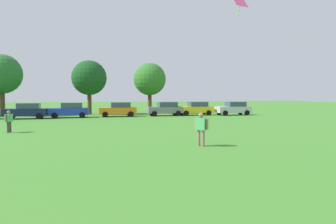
{
  "coord_description": "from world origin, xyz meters",
  "views": [
    {
      "loc": [
        2.16,
        0.61,
        2.64
      ],
      "look_at": [
        4.89,
        11.44,
        2.0
      ],
      "focal_mm": 33.47,
      "sensor_mm": 36.0,
      "label": 1
    }
  ],
  "objects_px": {
    "bystander_near_trees": "(9,120)",
    "parked_car_gray_4": "(165,109)",
    "adult_bystander": "(201,126)",
    "tree_left": "(2,74)",
    "tree_right": "(89,78)",
    "tree_far_right": "(150,79)",
    "parked_car_navy_1": "(26,111)",
    "parked_car_yellow_5": "(196,108)",
    "parked_car_blue_2": "(70,110)",
    "parked_car_orange_3": "(118,109)",
    "parked_car_silver_6": "(234,108)",
    "kite": "(239,3)"
  },
  "relations": [
    {
      "from": "parked_car_silver_6",
      "to": "tree_left",
      "type": "distance_m",
      "value": 28.76
    },
    {
      "from": "parked_car_blue_2",
      "to": "parked_car_orange_3",
      "type": "xyz_separation_m",
      "value": [
        5.44,
        0.38,
        0.0
      ]
    },
    {
      "from": "parked_car_navy_1",
      "to": "parked_car_blue_2",
      "type": "height_order",
      "value": "same"
    },
    {
      "from": "parked_car_orange_3",
      "to": "bystander_near_trees",
      "type": "bearing_deg",
      "value": 57.64
    },
    {
      "from": "adult_bystander",
      "to": "tree_left",
      "type": "xyz_separation_m",
      "value": [
        -15.72,
        26.95,
        4.04
      ]
    },
    {
      "from": "kite",
      "to": "tree_left",
      "type": "xyz_separation_m",
      "value": [
        -17.93,
        26.61,
        -2.34
      ]
    },
    {
      "from": "adult_bystander",
      "to": "kite",
      "type": "distance_m",
      "value": 6.76
    },
    {
      "from": "parked_car_navy_1",
      "to": "parked_car_yellow_5",
      "type": "relative_size",
      "value": 1.0
    },
    {
      "from": "bystander_near_trees",
      "to": "parked_car_gray_4",
      "type": "height_order",
      "value": "parked_car_gray_4"
    },
    {
      "from": "adult_bystander",
      "to": "bystander_near_trees",
      "type": "relative_size",
      "value": 1.12
    },
    {
      "from": "kite",
      "to": "tree_left",
      "type": "relative_size",
      "value": 0.14
    },
    {
      "from": "parked_car_gray_4",
      "to": "tree_left",
      "type": "xyz_separation_m",
      "value": [
        -19.26,
        4.74,
        4.19
      ]
    },
    {
      "from": "parked_car_navy_1",
      "to": "tree_far_right",
      "type": "height_order",
      "value": "tree_far_right"
    },
    {
      "from": "adult_bystander",
      "to": "parked_car_gray_4",
      "type": "bearing_deg",
      "value": 130.26
    },
    {
      "from": "parked_car_navy_1",
      "to": "parked_car_silver_6",
      "type": "height_order",
      "value": "same"
    },
    {
      "from": "adult_bystander",
      "to": "parked_car_silver_6",
      "type": "xyz_separation_m",
      "value": [
        12.15,
        21.22,
        -0.15
      ]
    },
    {
      "from": "parked_car_gray_4",
      "to": "tree_right",
      "type": "distance_m",
      "value": 10.95
    },
    {
      "from": "parked_car_yellow_5",
      "to": "tree_far_right",
      "type": "height_order",
      "value": "tree_far_right"
    },
    {
      "from": "adult_bystander",
      "to": "tree_far_right",
      "type": "distance_m",
      "value": 27.85
    },
    {
      "from": "kite",
      "to": "parked_car_blue_2",
      "type": "bearing_deg",
      "value": 114.68
    },
    {
      "from": "parked_car_navy_1",
      "to": "tree_left",
      "type": "xyz_separation_m",
      "value": [
        -3.71,
        5.81,
        4.19
      ]
    },
    {
      "from": "parked_car_silver_6",
      "to": "tree_far_right",
      "type": "relative_size",
      "value": 0.62
    },
    {
      "from": "bystander_near_trees",
      "to": "kite",
      "type": "distance_m",
      "value": 16.69
    },
    {
      "from": "tree_far_right",
      "to": "parked_car_navy_1",
      "type": "bearing_deg",
      "value": -156.55
    },
    {
      "from": "parked_car_orange_3",
      "to": "tree_far_right",
      "type": "height_order",
      "value": "tree_far_right"
    },
    {
      "from": "parked_car_navy_1",
      "to": "bystander_near_trees",
      "type": "bearing_deg",
      "value": 95.29
    },
    {
      "from": "tree_left",
      "to": "tree_right",
      "type": "xyz_separation_m",
      "value": [
        10.28,
        0.18,
        -0.32
      ]
    },
    {
      "from": "parked_car_silver_6",
      "to": "tree_left",
      "type": "relative_size",
      "value": 0.58
    },
    {
      "from": "bystander_near_trees",
      "to": "parked_car_blue_2",
      "type": "distance_m",
      "value": 13.65
    },
    {
      "from": "parked_car_yellow_5",
      "to": "tree_left",
      "type": "height_order",
      "value": "tree_left"
    },
    {
      "from": "tree_far_right",
      "to": "parked_car_yellow_5",
      "type": "bearing_deg",
      "value": -47.35
    },
    {
      "from": "adult_bystander",
      "to": "tree_left",
      "type": "distance_m",
      "value": 31.46
    },
    {
      "from": "parked_car_gray_4",
      "to": "parked_car_yellow_5",
      "type": "bearing_deg",
      "value": -179.9
    },
    {
      "from": "tree_right",
      "to": "tree_left",
      "type": "bearing_deg",
      "value": -179.0
    },
    {
      "from": "adult_bystander",
      "to": "tree_right",
      "type": "bearing_deg",
      "value": 150.65
    },
    {
      "from": "adult_bystander",
      "to": "parked_car_gray_4",
      "type": "distance_m",
      "value": 22.49
    },
    {
      "from": "adult_bystander",
      "to": "bystander_near_trees",
      "type": "bearing_deg",
      "value": -168.78
    },
    {
      "from": "bystander_near_trees",
      "to": "tree_left",
      "type": "xyz_separation_m",
      "value": [
        -4.89,
        18.46,
        4.15
      ]
    },
    {
      "from": "parked_car_gray_4",
      "to": "parked_car_yellow_5",
      "type": "distance_m",
      "value": 3.93
    },
    {
      "from": "bystander_near_trees",
      "to": "parked_car_blue_2",
      "type": "relative_size",
      "value": 0.35
    },
    {
      "from": "bystander_near_trees",
      "to": "parked_car_gray_4",
      "type": "distance_m",
      "value": 19.87
    },
    {
      "from": "parked_car_blue_2",
      "to": "tree_left",
      "type": "height_order",
      "value": "tree_left"
    },
    {
      "from": "tree_far_right",
      "to": "parked_car_gray_4",
      "type": "bearing_deg",
      "value": -80.08
    },
    {
      "from": "parked_car_gray_4",
      "to": "tree_right",
      "type": "bearing_deg",
      "value": -28.73
    },
    {
      "from": "tree_far_right",
      "to": "bystander_near_trees",
      "type": "bearing_deg",
      "value": -125.3
    },
    {
      "from": "parked_car_gray_4",
      "to": "parked_car_yellow_5",
      "type": "height_order",
      "value": "same"
    },
    {
      "from": "parked_car_blue_2",
      "to": "tree_right",
      "type": "relative_size",
      "value": 0.61
    },
    {
      "from": "kite",
      "to": "parked_car_yellow_5",
      "type": "xyz_separation_m",
      "value": [
        5.25,
        21.87,
        -6.53
      ]
    },
    {
      "from": "bystander_near_trees",
      "to": "tree_far_right",
      "type": "distance_m",
      "value": 23.58
    },
    {
      "from": "kite",
      "to": "parked_car_orange_3",
      "type": "xyz_separation_m",
      "value": [
        -4.4,
        21.79,
        -6.53
      ]
    }
  ]
}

